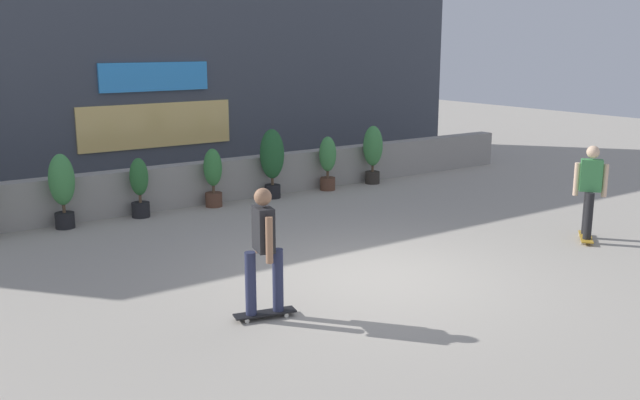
# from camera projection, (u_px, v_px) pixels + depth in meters

# --- Properties ---
(ground_plane) EXTENTS (48.00, 48.00, 0.00)m
(ground_plane) POSITION_uv_depth(u_px,v_px,m) (377.00, 276.00, 10.55)
(ground_plane) COLOR #A8A093
(planter_wall) EXTENTS (18.00, 0.40, 0.90)m
(planter_wall) POSITION_uv_depth(u_px,v_px,m) (202.00, 183.00, 15.25)
(planter_wall) COLOR gray
(planter_wall) RESTS_ON ground
(building_backdrop) EXTENTS (20.00, 2.08, 6.50)m
(building_backdrop) POSITION_uv_depth(u_px,v_px,m) (129.00, 49.00, 17.83)
(building_backdrop) COLOR #424751
(building_backdrop) RESTS_ON ground
(potted_plant_1) EXTENTS (0.47, 0.47, 1.42)m
(potted_plant_1) POSITION_uv_depth(u_px,v_px,m) (62.00, 186.00, 13.10)
(potted_plant_1) COLOR black
(potted_plant_1) RESTS_ON ground
(potted_plant_2) EXTENTS (0.37, 0.37, 1.20)m
(potted_plant_2) POSITION_uv_depth(u_px,v_px,m) (139.00, 186.00, 13.98)
(potted_plant_2) COLOR black
(potted_plant_2) RESTS_ON ground
(potted_plant_3) EXTENTS (0.39, 0.39, 1.25)m
(potted_plant_3) POSITION_uv_depth(u_px,v_px,m) (213.00, 175.00, 14.87)
(potted_plant_3) COLOR brown
(potted_plant_3) RESTS_ON ground
(potted_plant_4) EXTENTS (0.54, 0.54, 1.56)m
(potted_plant_4) POSITION_uv_depth(u_px,v_px,m) (272.00, 158.00, 15.64)
(potted_plant_4) COLOR black
(potted_plant_4) RESTS_ON ground
(potted_plant_5) EXTENTS (0.40, 0.40, 1.28)m
(potted_plant_5) POSITION_uv_depth(u_px,v_px,m) (328.00, 161.00, 16.54)
(potted_plant_5) COLOR brown
(potted_plant_5) RESTS_ON ground
(potted_plant_6) EXTENTS (0.48, 0.48, 1.44)m
(potted_plant_6) POSITION_uv_depth(u_px,v_px,m) (373.00, 150.00, 17.28)
(potted_plant_6) COLOR #2D2823
(potted_plant_6) RESTS_ON ground
(skater_mid_plaza) EXTENTS (0.75, 0.66, 1.70)m
(skater_mid_plaza) POSITION_uv_depth(u_px,v_px,m) (590.00, 189.00, 12.25)
(skater_mid_plaza) COLOR #BF8C26
(skater_mid_plaza) RESTS_ON ground
(skater_far_left) EXTENTS (0.82, 0.55, 1.70)m
(skater_far_left) POSITION_uv_depth(u_px,v_px,m) (264.00, 247.00, 8.76)
(skater_far_left) COLOR black
(skater_far_left) RESTS_ON ground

